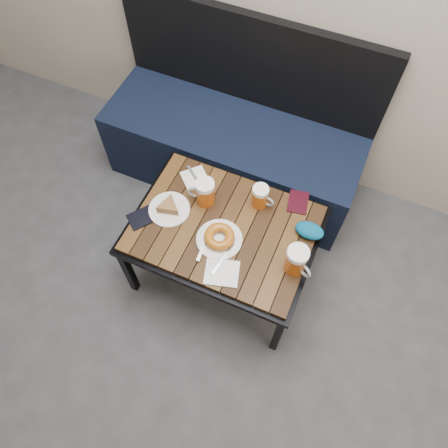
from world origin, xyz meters
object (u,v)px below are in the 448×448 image
at_px(cafe_table, 224,232).
at_px(beer_mug_right, 297,260).
at_px(knit_pouch, 310,231).
at_px(passport_navy, 143,217).
at_px(bench, 234,145).
at_px(passport_burgundy, 298,202).
at_px(beer_mug_centre, 260,197).
at_px(plate_bagel, 219,238).
at_px(beer_mug_left, 205,192).
at_px(plate_pie, 169,208).

relative_size(cafe_table, beer_mug_right, 5.67).
relative_size(cafe_table, knit_pouch, 6.49).
distance_m(cafe_table, knit_pouch, 0.39).
bearing_deg(passport_navy, beer_mug_right, 39.96).
height_order(bench, cafe_table, bench).
height_order(passport_burgundy, knit_pouch, knit_pouch).
relative_size(beer_mug_centre, plate_bagel, 0.45).
relative_size(cafe_table, plate_bagel, 3.15).
bearing_deg(beer_mug_left, passport_navy, 28.71).
height_order(beer_mug_centre, passport_navy, beer_mug_centre).
height_order(passport_navy, passport_burgundy, same).
height_order(cafe_table, passport_burgundy, passport_burgundy).
xyz_separation_m(cafe_table, plate_pie, (-0.27, -0.02, 0.07)).
distance_m(beer_mug_right, passport_burgundy, 0.34).
xyz_separation_m(cafe_table, plate_bagel, (0.01, -0.07, 0.07)).
bearing_deg(passport_burgundy, beer_mug_right, -84.33).
height_order(bench, passport_burgundy, bench).
distance_m(bench, knit_pouch, 0.78).
xyz_separation_m(plate_pie, plate_bagel, (0.27, -0.05, 0.00)).
bearing_deg(cafe_table, plate_pie, -175.97).
distance_m(beer_mug_left, passport_navy, 0.31).
bearing_deg(passport_burgundy, cafe_table, -145.61).
relative_size(beer_mug_right, knit_pouch, 1.14).
distance_m(beer_mug_centre, knit_pouch, 0.27).
xyz_separation_m(bench, passport_burgundy, (0.47, -0.35, 0.20)).
height_order(beer_mug_right, plate_bagel, beer_mug_right).
relative_size(plate_bagel, passport_navy, 2.05).
bearing_deg(beer_mug_left, beer_mug_right, 149.33).
height_order(cafe_table, passport_navy, passport_navy).
distance_m(beer_mug_left, beer_mug_right, 0.52).
xyz_separation_m(cafe_table, passport_navy, (-0.36, -0.10, 0.05)).
xyz_separation_m(plate_pie, passport_burgundy, (0.53, 0.28, -0.02)).
relative_size(beer_mug_right, plate_pie, 0.78).
xyz_separation_m(bench, beer_mug_centre, (0.31, -0.43, 0.26)).
bearing_deg(plate_bagel, passport_burgundy, 52.39).
height_order(plate_bagel, passport_navy, plate_bagel).
bearing_deg(plate_bagel, passport_navy, -174.95).
bearing_deg(plate_pie, passport_burgundy, 27.77).
bearing_deg(bench, beer_mug_right, -50.29).
bearing_deg(beer_mug_left, passport_burgundy, -170.47).
xyz_separation_m(beer_mug_right, plate_bagel, (-0.35, -0.01, -0.05)).
distance_m(beer_mug_right, knit_pouch, 0.19).
bearing_deg(knit_pouch, passport_navy, -162.69).
relative_size(plate_bagel, knit_pouch, 2.06).
height_order(beer_mug_left, beer_mug_right, beer_mug_right).
distance_m(plate_bagel, passport_burgundy, 0.42).
height_order(bench, knit_pouch, bench).
distance_m(beer_mug_right, passport_navy, 0.72).
xyz_separation_m(bench, beer_mug_right, (0.56, -0.67, 0.27)).
distance_m(beer_mug_left, passport_burgundy, 0.44).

